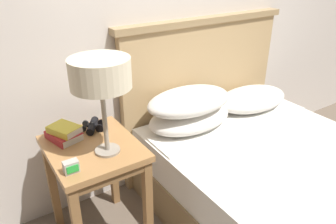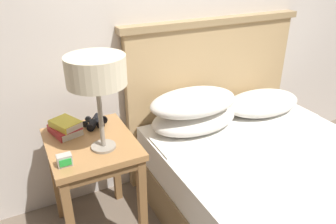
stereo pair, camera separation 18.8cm
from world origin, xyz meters
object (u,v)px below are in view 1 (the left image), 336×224
at_px(nightstand, 94,161).
at_px(table_lamp, 100,75).
at_px(binoculars_pair, 93,126).
at_px(book_stacked_on_top, 64,129).
at_px(book_on_nightstand, 64,136).
at_px(bed, 277,180).
at_px(alarm_clock, 71,167).

relative_size(nightstand, table_lamp, 1.30).
height_order(table_lamp, binoculars_pair, table_lamp).
height_order(nightstand, book_stacked_on_top, book_stacked_on_top).
bearing_deg(book_stacked_on_top, nightstand, -55.78).
bearing_deg(book_on_nightstand, binoculars_pair, 5.51).
xyz_separation_m(table_lamp, book_on_nightstand, (-0.15, 0.25, -0.40)).
xyz_separation_m(nightstand, bed, (0.99, -0.47, -0.24)).
xyz_separation_m(nightstand, binoculars_pair, (0.07, 0.17, 0.12)).
bearing_deg(binoculars_pair, nightstand, -112.69).
bearing_deg(bed, alarm_clock, 165.75).
distance_m(table_lamp, alarm_clock, 0.45).
bearing_deg(bed, table_lamp, 158.79).
bearing_deg(book_stacked_on_top, bed, -29.25).
bearing_deg(book_stacked_on_top, table_lamp, -59.27).
xyz_separation_m(nightstand, table_lamp, (0.05, -0.10, 0.52)).
height_order(bed, binoculars_pair, bed).
distance_m(nightstand, book_on_nightstand, 0.22).
relative_size(nightstand, book_on_nightstand, 3.06).
bearing_deg(book_stacked_on_top, alarm_clock, -102.10).
bearing_deg(book_stacked_on_top, book_on_nightstand, 150.29).
height_order(nightstand, binoculars_pair, binoculars_pair).
distance_m(nightstand, table_lamp, 0.53).
bearing_deg(alarm_clock, book_stacked_on_top, 77.90).
xyz_separation_m(nightstand, alarm_clock, (-0.17, -0.17, 0.13)).
relative_size(nightstand, alarm_clock, 9.26).
bearing_deg(bed, binoculars_pair, 145.56).
bearing_deg(table_lamp, alarm_clock, -161.08).
bearing_deg(binoculars_pair, book_stacked_on_top, -172.91).
distance_m(binoculars_pair, alarm_clock, 0.41).
distance_m(nightstand, alarm_clock, 0.27).
bearing_deg(bed, nightstand, 154.89).
xyz_separation_m(bed, alarm_clock, (-1.16, 0.29, 0.37)).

